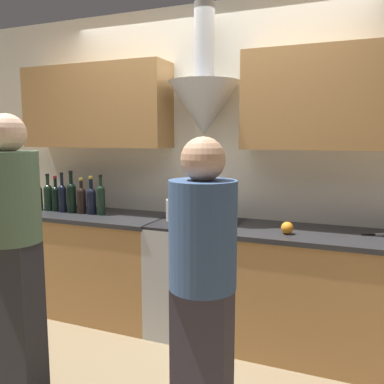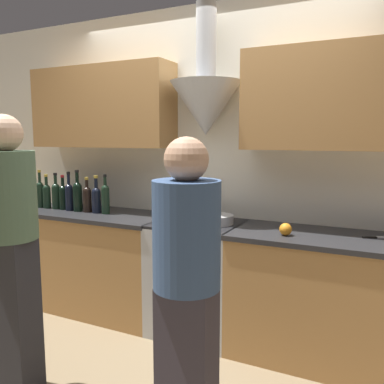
{
  "view_description": "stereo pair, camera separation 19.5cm",
  "coord_description": "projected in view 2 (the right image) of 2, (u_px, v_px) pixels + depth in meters",
  "views": [
    {
      "loc": [
        1.13,
        -2.53,
        1.54
      ],
      "look_at": [
        0.0,
        0.24,
        1.13
      ],
      "focal_mm": 38.0,
      "sensor_mm": 36.0,
      "label": 1
    },
    {
      "loc": [
        1.31,
        -2.45,
        1.54
      ],
      "look_at": [
        0.0,
        0.24,
        1.13
      ],
      "focal_mm": 38.0,
      "sensor_mm": 36.0,
      "label": 2
    }
  ],
  "objects": [
    {
      "name": "wine_bottle_8",
      "position": [
        105.0,
        197.0,
        3.48
      ],
      "size": [
        0.07,
        0.07,
        0.34
      ],
      "color": "black",
      "rests_on": "counter_left"
    },
    {
      "name": "stock_pot",
      "position": [
        183.0,
        210.0,
        3.22
      ],
      "size": [
        0.24,
        0.24,
        0.17
      ],
      "color": "#B7BABC",
      "rests_on": "stove_range"
    },
    {
      "name": "wine_bottle_2",
      "position": [
        56.0,
        194.0,
        3.73
      ],
      "size": [
        0.08,
        0.08,
        0.33
      ],
      "color": "black",
      "rests_on": "counter_left"
    },
    {
      "name": "wine_bottle_1",
      "position": [
        47.0,
        195.0,
        3.77
      ],
      "size": [
        0.07,
        0.07,
        0.32
      ],
      "color": "black",
      "rests_on": "counter_left"
    },
    {
      "name": "wine_bottle_6",
      "position": [
        87.0,
        198.0,
        3.57
      ],
      "size": [
        0.07,
        0.07,
        0.31
      ],
      "color": "black",
      "rests_on": "counter_left"
    },
    {
      "name": "wine_bottle_0",
      "position": [
        40.0,
        193.0,
        3.8
      ],
      "size": [
        0.07,
        0.07,
        0.35
      ],
      "color": "black",
      "rests_on": "counter_left"
    },
    {
      "name": "orange_fruit",
      "position": [
        286.0,
        229.0,
        2.72
      ],
      "size": [
        0.08,
        0.08,
        0.08
      ],
      "color": "orange",
      "rests_on": "counter_right"
    },
    {
      "name": "mixing_bowl",
      "position": [
        216.0,
        219.0,
        3.09
      ],
      "size": [
        0.26,
        0.26,
        0.07
      ],
      "color": "#B7BABC",
      "rests_on": "stove_range"
    },
    {
      "name": "wine_bottle_4",
      "position": [
        69.0,
        195.0,
        3.64
      ],
      "size": [
        0.07,
        0.07,
        0.35
      ],
      "color": "black",
      "rests_on": "counter_left"
    },
    {
      "name": "wall_back",
      "position": [
        209.0,
        144.0,
        3.31
      ],
      "size": [
        8.4,
        0.56,
        2.6
      ],
      "color": "silver",
      "rests_on": "ground_plane"
    },
    {
      "name": "ground_plane",
      "position": [
        178.0,
        350.0,
        2.96
      ],
      "size": [
        12.0,
        12.0,
        0.0
      ],
      "primitive_type": "plane",
      "color": "#847051"
    },
    {
      "name": "chefs_knife",
      "position": [
        381.0,
        237.0,
        2.66
      ],
      "size": [
        0.23,
        0.13,
        0.01
      ],
      "rotation": [
        0.0,
        0.0,
        0.48
      ],
      "color": "silver",
      "rests_on": "counter_right"
    },
    {
      "name": "wine_bottle_5",
      "position": [
        78.0,
        195.0,
        3.6
      ],
      "size": [
        0.08,
        0.08,
        0.37
      ],
      "color": "black",
      "rests_on": "counter_left"
    },
    {
      "name": "person_foreground_left",
      "position": [
        10.0,
        242.0,
        2.37
      ],
      "size": [
        0.32,
        0.32,
        1.67
      ],
      "color": "#28282D",
      "rests_on": "ground_plane"
    },
    {
      "name": "wine_bottle_7",
      "position": [
        96.0,
        198.0,
        3.53
      ],
      "size": [
        0.08,
        0.08,
        0.33
      ],
      "color": "black",
      "rests_on": "counter_left"
    },
    {
      "name": "counter_right",
      "position": [
        323.0,
        298.0,
        2.79
      ],
      "size": [
        1.27,
        0.62,
        0.88
      ],
      "color": "#B27F47",
      "rests_on": "ground_plane"
    },
    {
      "name": "wine_bottle_3",
      "position": [
        63.0,
        196.0,
        3.69
      ],
      "size": [
        0.07,
        0.07,
        0.32
      ],
      "color": "black",
      "rests_on": "counter_left"
    },
    {
      "name": "counter_left",
      "position": [
        96.0,
        260.0,
        3.64
      ],
      "size": [
        1.39,
        0.62,
        0.88
      ],
      "color": "#B27F47",
      "rests_on": "ground_plane"
    },
    {
      "name": "person_foreground_right",
      "position": [
        187.0,
        284.0,
        1.91
      ],
      "size": [
        0.32,
        0.32,
        1.54
      ],
      "color": "#38333D",
      "rests_on": "ground_plane"
    },
    {
      "name": "stove_range",
      "position": [
        198.0,
        277.0,
        3.2
      ],
      "size": [
        0.66,
        0.6,
        0.88
      ],
      "color": "#B7BABC",
      "rests_on": "ground_plane"
    }
  ]
}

